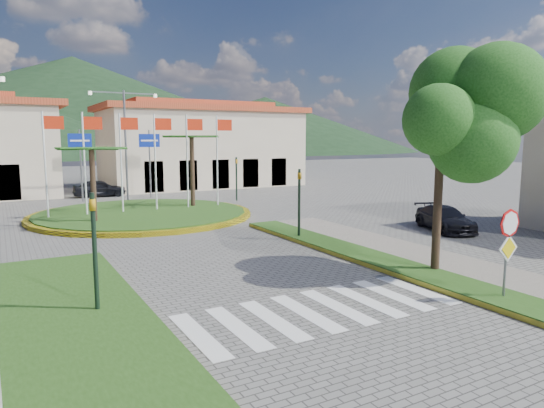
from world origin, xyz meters
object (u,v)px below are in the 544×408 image
car_dark_b (159,182)px  car_side_right (445,219)px  deciduous_tree (442,119)px  roundabout_island (143,214)px  car_dark_a (100,188)px  stop_sign (508,239)px

car_dark_b → car_side_right: car_dark_b is taller
deciduous_tree → car_side_right: 9.53m
deciduous_tree → car_dark_b: (-0.08, 31.93, -4.57)m
roundabout_island → car_side_right: (12.00, -11.75, 0.43)m
car_dark_a → car_dark_b: (5.78, 3.42, -0.07)m
roundabout_island → car_dark_a: (-0.37, 11.51, 0.50)m
car_dark_a → deciduous_tree: bearing=-167.1°
deciduous_tree → car_dark_a: size_ratio=1.72×
stop_sign → car_dark_b: 34.99m
roundabout_island → car_dark_a: roundabout_island is taller
roundabout_island → car_dark_a: size_ratio=3.22×
car_side_right → car_dark_a: bearing=139.0°
roundabout_island → car_dark_b: roundabout_island is taller
stop_sign → car_side_right: bearing=49.4°
deciduous_tree → car_side_right: (6.50, 5.25, -4.58)m
deciduous_tree → roundabout_island: bearing=107.9°
roundabout_island → car_dark_b: 15.89m
deciduous_tree → car_dark_a: bearing=101.6°
car_dark_b → car_dark_a: bearing=141.8°
stop_sign → car_dark_a: stop_sign is taller
roundabout_island → deciduous_tree: deciduous_tree is taller
roundabout_island → car_side_right: bearing=-44.4°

